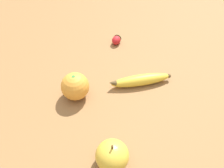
{
  "coord_description": "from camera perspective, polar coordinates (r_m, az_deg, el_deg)",
  "views": [
    {
      "loc": [
        -0.15,
        -0.42,
        0.53
      ],
      "look_at": [
        0.1,
        -0.02,
        0.03
      ],
      "focal_mm": 35.0,
      "sensor_mm": 36.0,
      "label": 1
    }
  ],
  "objects": [
    {
      "name": "orange",
      "position": [
        0.67,
        -9.6,
        -0.61
      ],
      "size": [
        0.09,
        0.09,
        0.09
      ],
      "color": "orange",
      "rests_on": "ground_plane"
    },
    {
      "name": "strawberry",
      "position": [
        0.88,
        1.2,
        11.49
      ],
      "size": [
        0.06,
        0.05,
        0.03
      ],
      "rotation": [
        0.0,
        0.0,
        0.64
      ],
      "color": "red",
      "rests_on": "ground_plane"
    },
    {
      "name": "banana",
      "position": [
        0.72,
        7.4,
        1.01
      ],
      "size": [
        0.2,
        0.1,
        0.04
      ],
      "rotation": [
        0.0,
        0.0,
        2.79
      ],
      "color": "gold",
      "rests_on": "ground_plane"
    },
    {
      "name": "apple",
      "position": [
        0.54,
        0.05,
        -18.18
      ],
      "size": [
        0.08,
        0.08,
        0.09
      ],
      "color": "gold",
      "rests_on": "ground_plane"
    },
    {
      "name": "ground_plane",
      "position": [
        0.69,
        -7.75,
        -3.31
      ],
      "size": [
        3.0,
        3.0,
        0.0
      ],
      "primitive_type": "plane",
      "color": "olive"
    }
  ]
}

